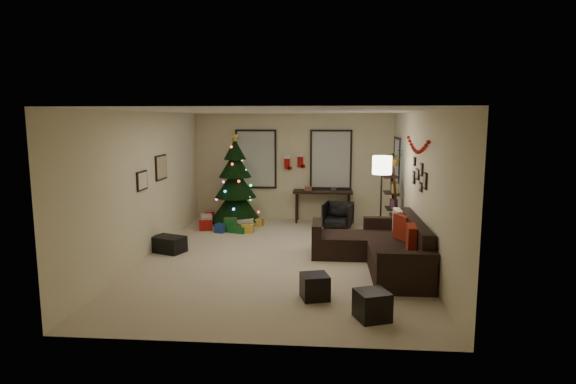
{
  "coord_description": "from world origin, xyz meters",
  "views": [
    {
      "loc": [
        0.85,
        -8.65,
        2.56
      ],
      "look_at": [
        0.1,
        0.6,
        1.15
      ],
      "focal_mm": 30.0,
      "sensor_mm": 36.0,
      "label": 1
    }
  ],
  "objects_px": {
    "christmas_tree": "(235,186)",
    "desk_chair": "(338,215)",
    "desk": "(323,194)",
    "bookshelf": "(394,204)",
    "sofa": "(382,249)"
  },
  "relations": [
    {
      "from": "christmas_tree",
      "to": "desk_chair",
      "type": "xyz_separation_m",
      "value": [
        2.49,
        -0.2,
        -0.63
      ]
    },
    {
      "from": "christmas_tree",
      "to": "desk",
      "type": "xyz_separation_m",
      "value": [
        2.12,
        0.45,
        -0.24
      ]
    },
    {
      "from": "bookshelf",
      "to": "christmas_tree",
      "type": "bearing_deg",
      "value": 164.09
    },
    {
      "from": "desk",
      "to": "desk_chair",
      "type": "bearing_deg",
      "value": -60.42
    },
    {
      "from": "desk_chair",
      "to": "bookshelf",
      "type": "xyz_separation_m",
      "value": [
        1.17,
        -0.84,
        0.44
      ]
    },
    {
      "from": "christmas_tree",
      "to": "bookshelf",
      "type": "height_order",
      "value": "christmas_tree"
    },
    {
      "from": "christmas_tree",
      "to": "desk",
      "type": "bearing_deg",
      "value": 11.89
    },
    {
      "from": "sofa",
      "to": "bookshelf",
      "type": "xyz_separation_m",
      "value": [
        0.46,
        2.04,
        0.47
      ]
    },
    {
      "from": "christmas_tree",
      "to": "sofa",
      "type": "bearing_deg",
      "value": -43.9
    },
    {
      "from": "sofa",
      "to": "desk",
      "type": "distance_m",
      "value": 3.71
    },
    {
      "from": "christmas_tree",
      "to": "desk_chair",
      "type": "relative_size",
      "value": 3.66
    },
    {
      "from": "christmas_tree",
      "to": "bookshelf",
      "type": "relative_size",
      "value": 1.47
    },
    {
      "from": "desk",
      "to": "christmas_tree",
      "type": "bearing_deg",
      "value": -168.11
    },
    {
      "from": "sofa",
      "to": "desk",
      "type": "bearing_deg",
      "value": 107.07
    },
    {
      "from": "sofa",
      "to": "desk",
      "type": "xyz_separation_m",
      "value": [
        -1.08,
        3.53,
        0.42
      ]
    }
  ]
}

